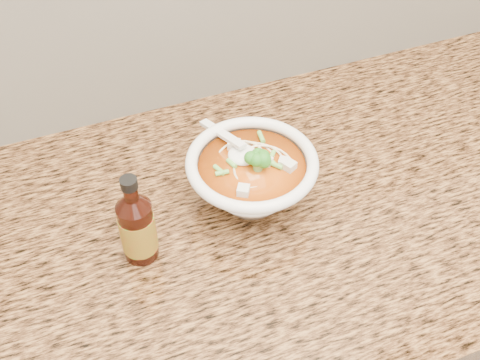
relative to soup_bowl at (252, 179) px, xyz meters
name	(u,v)px	position (x,y,z in m)	size (l,w,h in m)	color
cabinet	(270,343)	(0.04, -0.02, -0.52)	(4.00, 0.65, 0.86)	#382210
counter_slab	(280,210)	(0.04, -0.02, -0.07)	(4.00, 0.68, 0.04)	olive
soup_bowl	(252,179)	(0.00, 0.00, 0.00)	(0.21, 0.23, 0.12)	white
hot_sauce_bottle	(137,227)	(-0.20, -0.04, 0.01)	(0.06, 0.06, 0.16)	#3F1208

